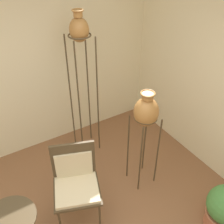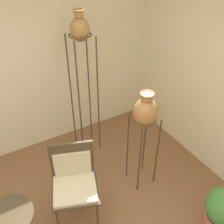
{
  "view_description": "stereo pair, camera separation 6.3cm",
  "coord_description": "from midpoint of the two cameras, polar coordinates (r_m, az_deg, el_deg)",
  "views": [
    {
      "loc": [
        -0.47,
        -1.21,
        2.91
      ],
      "look_at": [
        1.01,
        1.21,
        0.91
      ],
      "focal_mm": 42.0,
      "sensor_mm": 36.0,
      "label": 1
    },
    {
      "loc": [
        -0.41,
        -1.24,
        2.91
      ],
      "look_at": [
        1.01,
        1.21,
        0.91
      ],
      "focal_mm": 42.0,
      "sensor_mm": 36.0,
      "label": 2
    }
  ],
  "objects": [
    {
      "name": "vase_stand_tall",
      "position": [
        3.39,
        -6.34,
        15.6
      ],
      "size": [
        0.31,
        0.31,
        2.14
      ],
      "color": "#473823",
      "rests_on": "ground_plane"
    },
    {
      "name": "wall_back",
      "position": [
        3.8,
        -20.94,
        8.48
      ],
      "size": [
        8.36,
        0.06,
        2.7
      ],
      "color": "beige",
      "rests_on": "ground_plane"
    },
    {
      "name": "chair",
      "position": [
        3.05,
        -7.67,
        -14.28
      ],
      "size": [
        0.64,
        0.62,
        1.03
      ],
      "rotation": [
        0.0,
        0.0,
        -0.35
      ],
      "color": "#473823",
      "rests_on": "ground_plane"
    },
    {
      "name": "potted_plant",
      "position": [
        3.4,
        23.8,
        -19.09
      ],
      "size": [
        0.45,
        0.45,
        0.61
      ],
      "color": "#B26647",
      "rests_on": "ground_plane"
    },
    {
      "name": "vase_stand_medium",
      "position": [
        3.09,
        7.89,
        -0.37
      ],
      "size": [
        0.3,
        0.3,
        1.42
      ],
      "color": "#473823",
      "rests_on": "ground_plane"
    }
  ]
}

